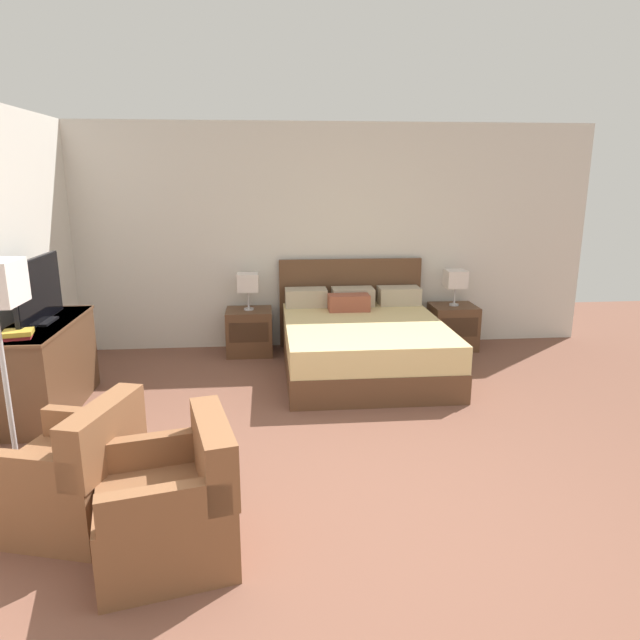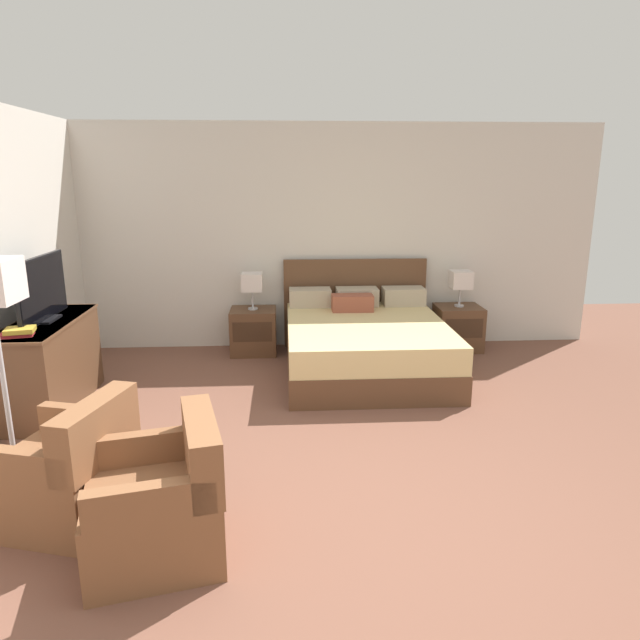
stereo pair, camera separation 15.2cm
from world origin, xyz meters
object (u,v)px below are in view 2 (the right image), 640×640
at_px(nightstand_right, 458,328).
at_px(dresser, 50,363).
at_px(armchair_companion, 161,505).
at_px(bed, 365,343).
at_px(table_lamp_left, 252,283).
at_px(book_red_cover, 17,334).
at_px(armchair_by_window, 66,474).
at_px(nightstand_left, 254,331).
at_px(book_blue_cover, 20,330).
at_px(tv, 42,290).
at_px(table_lamp_right, 461,280).

xyz_separation_m(nightstand_right, dresser, (-4.08, -1.50, 0.15)).
bearing_deg(armchair_companion, bed, 62.73).
bearing_deg(table_lamp_left, dresser, -138.46).
xyz_separation_m(book_red_cover, armchair_by_window, (0.77, -1.25, -0.52)).
distance_m(bed, book_red_cover, 3.22).
bearing_deg(armchair_by_window, nightstand_left, 73.75).
bearing_deg(dresser, nightstand_left, 41.51).
height_order(nightstand_right, book_blue_cover, book_blue_cover).
bearing_deg(tv, bed, 15.52).
relative_size(table_lamp_right, armchair_companion, 0.51).
xyz_separation_m(bed, tv, (-2.88, -0.80, 0.76)).
distance_m(table_lamp_left, armchair_companion, 3.65).
relative_size(dresser, book_red_cover, 5.73).
xyz_separation_m(table_lamp_right, book_blue_cover, (-4.07, -1.97, 0.01)).
xyz_separation_m(table_lamp_left, dresser, (-1.69, -1.50, -0.42)).
height_order(nightstand_right, dresser, dresser).
distance_m(nightstand_right, book_blue_cover, 4.56).
xyz_separation_m(nightstand_left, table_lamp_right, (2.39, 0.00, 0.57)).
bearing_deg(armchair_companion, armchair_by_window, 149.44).
bearing_deg(table_lamp_right, tv, -160.06).
relative_size(table_lamp_left, armchair_companion, 0.51).
bearing_deg(table_lamp_left, armchair_companion, -94.91).
distance_m(nightstand_right, dresser, 4.35).
height_order(tv, armchair_by_window, tv).
height_order(bed, armchair_companion, bed).
bearing_deg(book_blue_cover, nightstand_right, 25.78).
distance_m(table_lamp_left, table_lamp_right, 2.39).
bearing_deg(dresser, armchair_by_window, -66.52).
distance_m(nightstand_left, book_red_cover, 2.66).
bearing_deg(table_lamp_right, table_lamp_left, 180.00).
relative_size(tv, armchair_by_window, 1.10).
relative_size(table_lamp_left, table_lamp_right, 1.00).
distance_m(table_lamp_left, tv, 2.26).
xyz_separation_m(nightstand_right, armchair_by_window, (-3.33, -3.22, 0.03)).
bearing_deg(nightstand_right, nightstand_left, 180.00).
height_order(book_red_cover, armchair_companion, book_red_cover).
relative_size(armchair_by_window, armchair_companion, 1.03).
relative_size(table_lamp_right, dresser, 0.31).
bearing_deg(book_red_cover, armchair_by_window, -58.47).
height_order(table_lamp_right, tv, tv).
distance_m(table_lamp_right, dresser, 4.37).
distance_m(bed, book_blue_cover, 3.20).
distance_m(nightstand_left, nightstand_right, 2.39).
relative_size(bed, armchair_by_window, 2.34).
distance_m(nightstand_left, dresser, 2.26).
distance_m(table_lamp_right, book_red_cover, 4.55).
distance_m(table_lamp_left, book_red_cover, 2.61).
distance_m(nightstand_right, book_red_cover, 4.58).
bearing_deg(table_lamp_left, book_red_cover, -130.96).
bearing_deg(armchair_by_window, tv, 113.20).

